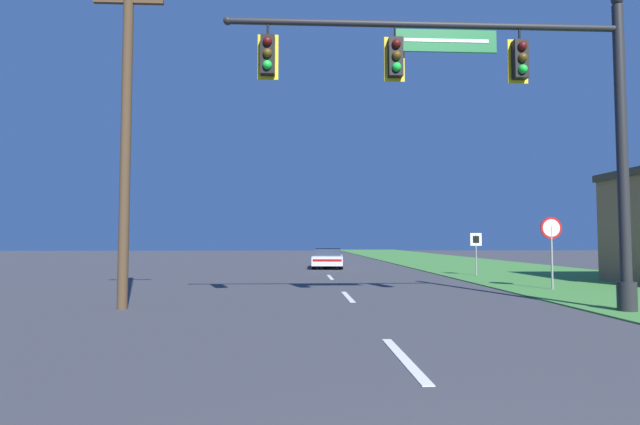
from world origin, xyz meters
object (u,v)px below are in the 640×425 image
at_px(signal_mast, 513,109).
at_px(utility_pole_near, 126,129).
at_px(stop_sign, 551,237).
at_px(route_sign_post, 476,244).
at_px(car_ahead, 328,258).

distance_m(signal_mast, utility_pole_near, 9.74).
distance_m(stop_sign, route_sign_post, 6.57).
relative_size(stop_sign, utility_pole_near, 0.28).
xyz_separation_m(car_ahead, stop_sign, (6.91, -14.12, 1.26)).
height_order(stop_sign, utility_pole_near, utility_pole_near).
distance_m(stop_sign, utility_pole_near, 14.15).
distance_m(signal_mast, stop_sign, 7.06).
relative_size(stop_sign, route_sign_post, 1.23).
relative_size(signal_mast, stop_sign, 3.98).
xyz_separation_m(signal_mast, utility_pole_near, (-9.66, 1.19, -0.35)).
bearing_deg(utility_pole_near, stop_sign, 16.91).
relative_size(signal_mast, car_ahead, 2.15).
relative_size(car_ahead, stop_sign, 1.85).
xyz_separation_m(car_ahead, route_sign_post, (6.64, -7.56, 0.92)).
distance_m(signal_mast, car_ahead, 20.10).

